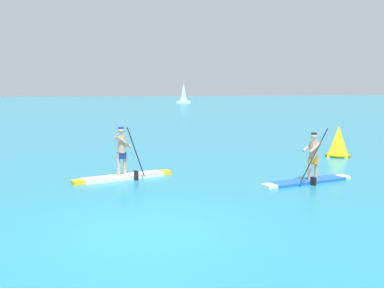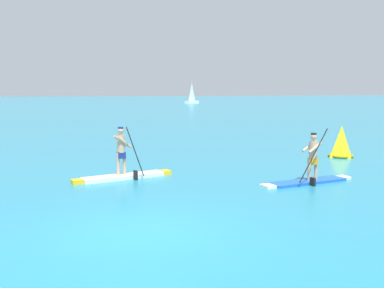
{
  "view_description": "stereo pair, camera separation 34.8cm",
  "coord_description": "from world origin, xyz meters",
  "px_view_note": "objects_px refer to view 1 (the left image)",
  "views": [
    {
      "loc": [
        -1.63,
        -8.87,
        3.01
      ],
      "look_at": [
        2.86,
        6.13,
        1.07
      ],
      "focal_mm": 40.71,
      "sensor_mm": 36.0,
      "label": 1
    },
    {
      "loc": [
        -1.3,
        -8.96,
        3.01
      ],
      "look_at": [
        2.86,
        6.13,
        1.07
      ],
      "focal_mm": 40.71,
      "sensor_mm": 36.0,
      "label": 2
    }
  ],
  "objects_px": {
    "race_marker_buoy": "(338,143)",
    "sailboat_right_horizon": "(184,100)",
    "paddleboarder_far_right": "(310,172)",
    "paddleboarder_mid_center": "(124,169)"
  },
  "relations": [
    {
      "from": "race_marker_buoy",
      "to": "sailboat_right_horizon",
      "type": "height_order",
      "value": "sailboat_right_horizon"
    },
    {
      "from": "paddleboarder_far_right",
      "to": "race_marker_buoy",
      "type": "xyz_separation_m",
      "value": [
        4.32,
        4.59,
        0.28
      ]
    },
    {
      "from": "paddleboarder_far_right",
      "to": "paddleboarder_mid_center",
      "type": "bearing_deg",
      "value": -32.34
    },
    {
      "from": "paddleboarder_mid_center",
      "to": "sailboat_right_horizon",
      "type": "bearing_deg",
      "value": 57.84
    },
    {
      "from": "race_marker_buoy",
      "to": "sailboat_right_horizon",
      "type": "relative_size",
      "value": 0.27
    },
    {
      "from": "paddleboarder_mid_center",
      "to": "race_marker_buoy",
      "type": "distance_m",
      "value": 10.36
    },
    {
      "from": "race_marker_buoy",
      "to": "paddleboarder_mid_center",
      "type": "bearing_deg",
      "value": -167.19
    },
    {
      "from": "paddleboarder_mid_center",
      "to": "sailboat_right_horizon",
      "type": "relative_size",
      "value": 0.66
    },
    {
      "from": "paddleboarder_mid_center",
      "to": "race_marker_buoy",
      "type": "xyz_separation_m",
      "value": [
        10.1,
        2.3,
        0.3
      ]
    },
    {
      "from": "paddleboarder_far_right",
      "to": "race_marker_buoy",
      "type": "relative_size",
      "value": 2.47
    }
  ]
}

